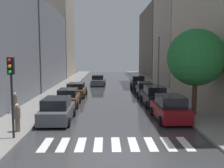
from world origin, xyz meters
TOP-DOWN VIEW (x-y plane):
  - ground_plane at (0.00, 24.00)m, footprint 28.00×72.00m
  - sidewalk_left at (-6.50, 24.00)m, footprint 3.00×72.00m
  - sidewalk_right at (6.50, 24.00)m, footprint 3.00×72.00m
  - crosswalk_stripes at (-0.00, 1.53)m, footprint 7.65×2.20m
  - building_left_mid at (-11.00, 27.93)m, footprint 6.00×18.57m
  - building_left_far at (-11.00, 44.98)m, footprint 6.00×14.03m
  - building_right_mid at (11.00, 29.72)m, footprint 6.00×13.08m
  - building_right_far at (11.00, 46.60)m, footprint 6.00×19.65m
  - parked_car_left_nearest at (-3.87, 6.22)m, footprint 2.16×4.44m
  - parked_car_left_second at (-3.93, 11.77)m, footprint 2.07×4.14m
  - parked_car_left_third at (-3.82, 17.11)m, footprint 2.22×4.17m
  - parked_car_right_nearest at (3.98, 6.45)m, footprint 2.22×4.52m
  - parked_car_right_second at (3.89, 12.05)m, footprint 2.10×4.69m
  - parked_car_right_third at (3.85, 17.79)m, footprint 2.13×4.76m
  - parked_car_right_fourth at (3.86, 24.18)m, footprint 2.14×4.66m
  - car_midroad at (-1.73, 27.68)m, footprint 2.21×4.74m
  - pedestrian_foreground at (-7.48, 8.35)m, footprint 0.36×0.36m
  - pedestrian_near_tree at (-5.63, 3.41)m, footprint 0.36×0.36m
  - street_tree_right at (6.11, 7.71)m, footprint 4.21×4.21m
  - traffic_light_left_corner at (-5.45, 2.21)m, footprint 0.30×0.42m
  - lamp_post_right at (5.55, 18.58)m, footprint 0.60×0.28m

SIDE VIEW (x-z plane):
  - ground_plane at x=0.00m, z-range -0.04..0.00m
  - crosswalk_stripes at x=0.00m, z-range 0.00..0.01m
  - sidewalk_left at x=-6.50m, z-range 0.00..0.15m
  - sidewalk_right at x=6.50m, z-range 0.00..0.15m
  - parked_car_right_third at x=3.85m, z-range -0.04..1.49m
  - parked_car_left_third at x=-3.82m, z-range -0.04..1.49m
  - parked_car_left_second at x=-3.93m, z-range -0.05..1.52m
  - car_midroad at x=-1.73m, z-range -0.05..1.58m
  - parked_car_left_nearest at x=-3.87m, z-range -0.05..1.62m
  - parked_car_right_fourth at x=3.86m, z-range -0.06..1.71m
  - parked_car_right_second at x=3.89m, z-range -0.06..1.72m
  - parked_car_right_nearest at x=3.98m, z-range -0.06..1.72m
  - pedestrian_foreground at x=-7.48m, z-range 0.18..1.75m
  - pedestrian_near_tree at x=-5.63m, z-range 0.18..1.84m
  - traffic_light_left_corner at x=-5.45m, z-range 1.14..5.44m
  - lamp_post_right at x=5.55m, z-range 0.68..7.35m
  - street_tree_right at x=6.11m, z-range 1.21..7.55m
  - building_left_mid at x=-11.00m, z-range 0.00..11.18m
  - building_right_far at x=11.00m, z-range 0.00..14.68m
  - building_right_mid at x=11.00m, z-range 0.00..22.03m
  - building_left_far at x=-11.00m, z-range 0.00..25.95m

